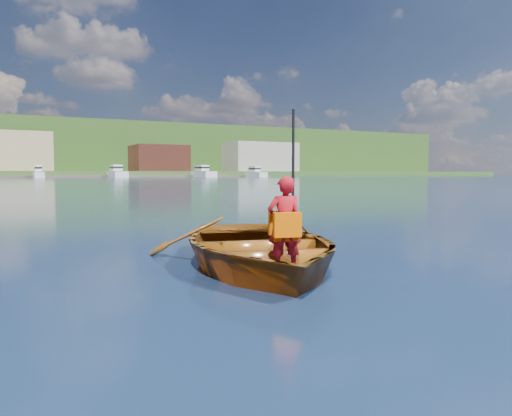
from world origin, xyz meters
name	(u,v)px	position (x,y,z in m)	size (l,w,h in m)	color
ground	(319,255)	(0.00, 0.00, 0.00)	(600.00, 600.00, 0.00)	#0D1F44
rowboat	(257,247)	(-1.38, -0.47, 0.29)	(4.03, 4.89, 0.88)	brown
child_paddler	(285,224)	(-1.46, -1.38, 0.70)	(0.49, 0.41, 2.02)	maroon
shoreline	(12,153)	(0.00, 236.61, 10.32)	(400.00, 140.00, 22.00)	#294F1D
dock	(21,176)	(0.54, 148.00, 0.40)	(160.05, 8.82, 0.80)	brown
marina_yachts	(75,173)	(14.32, 143.32, 1.36)	(139.38, 13.78, 4.39)	silver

